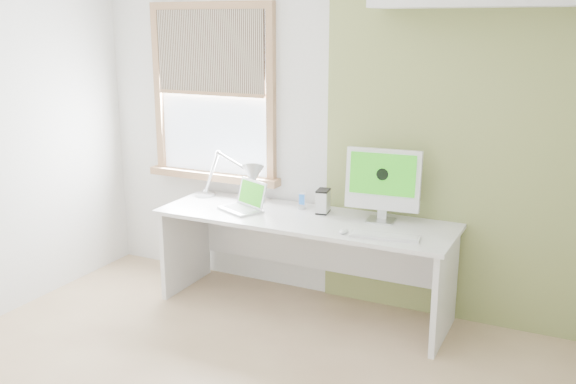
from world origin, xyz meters
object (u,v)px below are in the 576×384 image
Objects in this scene: desk at (307,240)px; laptop at (245,203)px; desk_lamp at (243,177)px; external_drive at (323,201)px; imac at (383,181)px.

laptop is (-0.48, -0.08, 0.25)m from desk.
laptop is at bearing -57.06° from desk_lamp.
desk is at bearing -8.65° from desk_lamp.
desk_lamp is 3.84× the size of external_drive.
imac is (0.54, 0.10, 0.49)m from desk.
external_drive reaches higher than desk.
desk_lamp reaches higher than laptop.
desk_lamp is 1.13m from imac.
laptop is at bearing -162.29° from external_drive.
laptop reaches higher than desk.
desk is 0.72m from desk_lamp.
external_drive is (0.56, 0.18, 0.03)m from laptop.
desk_lamp is 1.76× the size of laptop.
imac is at bearing 10.10° from laptop.
desk is 0.73m from imac.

